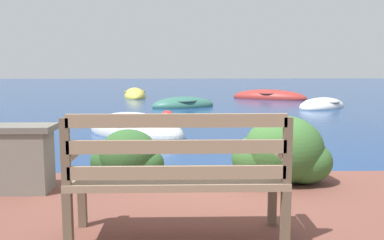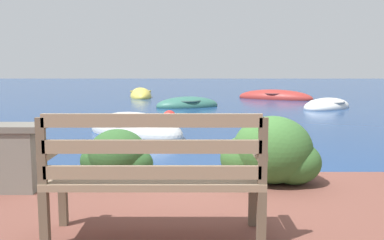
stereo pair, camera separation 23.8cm
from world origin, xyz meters
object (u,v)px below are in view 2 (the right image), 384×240
(rowboat_far, at_px, (187,105))
(rowboat_nearest, at_px, (134,131))
(rowboat_mid, at_px, (326,106))
(mooring_buoy, at_px, (169,117))
(rowboat_outer, at_px, (274,98))
(park_bench, at_px, (154,173))
(rowboat_distant, at_px, (140,96))

(rowboat_far, bearing_deg, rowboat_nearest, -120.00)
(rowboat_nearest, bearing_deg, rowboat_mid, 82.78)
(rowboat_mid, height_order, mooring_buoy, rowboat_mid)
(rowboat_mid, bearing_deg, mooring_buoy, -15.89)
(rowboat_nearest, relative_size, mooring_buoy, 6.58)
(rowboat_far, bearing_deg, rowboat_outer, 22.74)
(park_bench, bearing_deg, rowboat_outer, 79.08)
(rowboat_outer, height_order, mooring_buoy, rowboat_outer)
(rowboat_nearest, xyz_separation_m, rowboat_outer, (4.75, 9.28, -0.01))
(park_bench, relative_size, rowboat_far, 0.63)
(rowboat_mid, distance_m, rowboat_far, 4.75)
(rowboat_outer, bearing_deg, rowboat_mid, 133.93)
(rowboat_outer, bearing_deg, rowboat_nearest, 91.52)
(rowboat_nearest, xyz_separation_m, rowboat_distant, (-1.10, 10.27, -0.01))
(rowboat_nearest, relative_size, rowboat_far, 1.08)
(park_bench, distance_m, rowboat_mid, 12.46)
(park_bench, height_order, rowboat_far, park_bench)
(rowboat_far, height_order, rowboat_distant, rowboat_distant)
(mooring_buoy, bearing_deg, rowboat_outer, 58.66)
(park_bench, relative_size, mooring_buoy, 3.83)
(rowboat_distant, distance_m, mooring_buoy, 7.98)
(rowboat_distant, relative_size, mooring_buoy, 6.38)
(rowboat_nearest, height_order, rowboat_mid, rowboat_nearest)
(rowboat_distant, height_order, mooring_buoy, rowboat_distant)
(park_bench, height_order, rowboat_nearest, park_bench)
(rowboat_far, xyz_separation_m, mooring_buoy, (-0.45, -3.40, 0.01))
(rowboat_mid, height_order, rowboat_distant, rowboat_distant)
(rowboat_nearest, bearing_deg, park_bench, -41.81)
(rowboat_far, xyz_separation_m, rowboat_outer, (3.70, 3.40, 0.00))
(rowboat_nearest, height_order, rowboat_far, rowboat_nearest)
(rowboat_distant, bearing_deg, rowboat_mid, 45.50)
(rowboat_nearest, distance_m, rowboat_far, 5.97)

